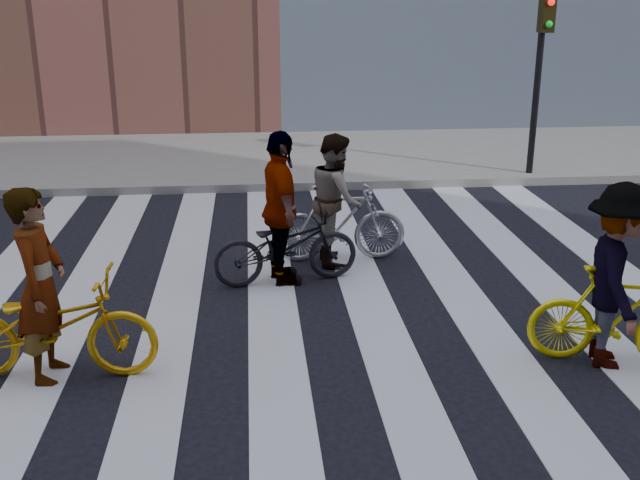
{
  "coord_description": "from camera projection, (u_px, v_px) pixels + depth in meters",
  "views": [
    {
      "loc": [
        -0.74,
        -7.75,
        3.39
      ],
      "look_at": [
        0.01,
        0.3,
        0.67
      ],
      "focal_mm": 42.0,
      "sensor_mm": 36.0,
      "label": 1
    }
  ],
  "objects": [
    {
      "name": "sidewalk_far",
      "position": [
        287.0,
        157.0,
        15.52
      ],
      "size": [
        100.0,
        5.0,
        0.15
      ],
      "primitive_type": "cube",
      "color": "gray",
      "rests_on": "ground"
    },
    {
      "name": "traffic_signal",
      "position": [
        541.0,
        55.0,
        13.15
      ],
      "size": [
        0.22,
        0.42,
        3.33
      ],
      "color": "black",
      "rests_on": "ground"
    },
    {
      "name": "bike_silver_mid",
      "position": [
        340.0,
        223.0,
        9.68
      ],
      "size": [
        1.73,
        0.51,
        1.04
      ],
      "primitive_type": "imported",
      "rotation": [
        0.0,
        0.0,
        1.58
      ],
      "color": "#B0B4BA",
      "rests_on": "ground"
    },
    {
      "name": "rider_mid",
      "position": [
        336.0,
        199.0,
        9.57
      ],
      "size": [
        0.65,
        0.83,
        1.68
      ],
      "primitive_type": "imported",
      "rotation": [
        0.0,
        0.0,
        1.58
      ],
      "color": "slate",
      "rests_on": "ground"
    },
    {
      "name": "bike_yellow_right",
      "position": [
        617.0,
        316.0,
        7.0
      ],
      "size": [
        1.67,
        0.84,
        0.97
      ],
      "primitive_type": "imported",
      "rotation": [
        0.0,
        0.0,
        1.32
      ],
      "color": "yellow",
      "rests_on": "ground"
    },
    {
      "name": "bike_yellow_left",
      "position": [
        51.0,
        326.0,
        6.75
      ],
      "size": [
        1.94,
        0.77,
        1.0
      ],
      "primitive_type": "imported",
      "rotation": [
        0.0,
        0.0,
        1.51
      ],
      "color": "#DE9D0C",
      "rests_on": "ground"
    },
    {
      "name": "ground",
      "position": [
        321.0,
        304.0,
        8.46
      ],
      "size": [
        100.0,
        100.0,
        0.0
      ],
      "primitive_type": "plane",
      "color": "black",
      "rests_on": "ground"
    },
    {
      "name": "rider_right",
      "position": [
        617.0,
        277.0,
        6.87
      ],
      "size": [
        0.92,
        1.26,
        1.76
      ],
      "primitive_type": "imported",
      "rotation": [
        0.0,
        0.0,
        1.32
      ],
      "color": "slate",
      "rests_on": "ground"
    },
    {
      "name": "rider_rear",
      "position": [
        281.0,
        209.0,
        8.81
      ],
      "size": [
        0.64,
        1.15,
        1.86
      ],
      "primitive_type": "imported",
      "rotation": [
        0.0,
        0.0,
        1.75
      ],
      "color": "slate",
      "rests_on": "ground"
    },
    {
      "name": "zebra_crosswalk",
      "position": [
        321.0,
        304.0,
        8.46
      ],
      "size": [
        8.25,
        10.0,
        0.01
      ],
      "color": "silver",
      "rests_on": "ground"
    },
    {
      "name": "rider_left",
      "position": [
        40.0,
        285.0,
        6.62
      ],
      "size": [
        0.47,
        0.68,
        1.8
      ],
      "primitive_type": "imported",
      "rotation": [
        0.0,
        0.0,
        1.51
      ],
      "color": "slate",
      "rests_on": "ground"
    },
    {
      "name": "bike_dark_rear",
      "position": [
        286.0,
        246.0,
        8.96
      ],
      "size": [
        1.84,
        0.92,
        0.93
      ],
      "primitive_type": "imported",
      "rotation": [
        0.0,
        0.0,
        1.75
      ],
      "color": "black",
      "rests_on": "ground"
    }
  ]
}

